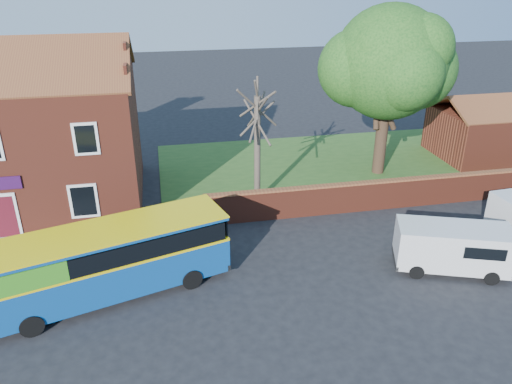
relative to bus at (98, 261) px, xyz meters
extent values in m
plane|color=black|center=(2.40, -2.05, -1.59)|extent=(120.00, 120.00, 0.00)
cube|color=gray|center=(-4.60, 3.70, -1.53)|extent=(18.00, 3.50, 0.12)
cube|color=#426B28|center=(15.40, 10.95, -1.57)|extent=(26.00, 12.00, 0.04)
cube|color=maroon|center=(-4.60, 9.45, 1.66)|extent=(12.00, 8.00, 6.50)
cube|color=brown|center=(-4.60, 11.45, 5.91)|extent=(12.30, 4.08, 2.16)
cube|color=#4C0F19|center=(-4.60, 5.40, -0.49)|extent=(0.95, 0.04, 2.10)
cube|color=silver|center=(-4.60, 5.42, -0.44)|extent=(1.20, 0.06, 2.30)
cube|color=maroon|center=(15.40, 4.95, -0.84)|extent=(22.00, 0.30, 1.50)
cube|color=brown|center=(15.40, 4.95, -0.04)|extent=(22.00, 0.38, 0.10)
cube|color=maroon|center=(24.40, 10.95, -0.09)|extent=(8.00, 5.00, 3.00)
cube|color=brown|center=(24.40, 12.20, 1.96)|extent=(8.20, 2.56, 1.24)
cube|color=#0C448E|center=(0.28, 0.08, -0.55)|extent=(9.40, 4.82, 1.45)
cube|color=#DEBF0B|center=(0.28, 0.08, 0.18)|extent=(9.43, 4.85, 0.10)
cube|color=black|center=(0.28, 0.08, 0.61)|extent=(9.06, 4.74, 0.73)
cube|color=#3B9320|center=(-2.61, -0.79, 0.61)|extent=(3.64, 3.12, 0.77)
cube|color=#0C448E|center=(0.28, 0.08, 1.10)|extent=(9.40, 4.82, 0.14)
cube|color=#DEBF0B|center=(0.28, 0.08, 1.18)|extent=(9.45, 4.87, 0.06)
cylinder|color=black|center=(-2.21, -1.78, -1.18)|extent=(0.87, 0.51, 0.82)
cylinder|color=black|center=(-2.82, 0.26, -1.18)|extent=(0.87, 0.51, 0.82)
cylinder|color=black|center=(3.38, -0.09, -1.18)|extent=(0.87, 0.51, 0.82)
cylinder|color=black|center=(2.77, 1.94, -1.18)|extent=(0.87, 0.51, 0.82)
cube|color=silver|center=(14.01, -0.92, -0.47)|extent=(4.85, 3.23, 1.71)
cube|color=black|center=(15.92, -1.61, -0.20)|extent=(0.60, 1.47, 0.68)
cube|color=black|center=(16.09, -1.68, -1.23)|extent=(0.71, 1.73, 0.22)
cylinder|color=black|center=(12.37, -1.22, -1.30)|extent=(0.63, 0.41, 0.59)
cylinder|color=black|center=(12.94, 0.36, -1.30)|extent=(0.63, 0.41, 0.59)
cylinder|color=black|center=(15.08, -2.20, -1.30)|extent=(0.63, 0.41, 0.59)
cylinder|color=black|center=(15.65, -0.62, -1.30)|extent=(0.63, 0.41, 0.59)
cylinder|color=black|center=(17.94, 1.37, -1.25)|extent=(0.71, 0.27, 0.69)
cylinder|color=black|center=(15.47, 9.56, 0.44)|extent=(0.71, 0.71, 4.06)
sphere|color=#437C26|center=(15.47, 9.56, 5.02)|extent=(6.35, 6.35, 6.35)
sphere|color=#437C26|center=(17.32, 9.92, 4.49)|extent=(4.59, 4.59, 4.59)
sphere|color=#437C26|center=(13.79, 10.09, 4.67)|extent=(4.41, 4.41, 4.41)
cylinder|color=#4C4238|center=(7.44, 6.95, 1.29)|extent=(0.33, 0.33, 5.76)
cylinder|color=#4C4238|center=(7.44, 6.95, 3.34)|extent=(0.34, 2.81, 2.26)
cylinder|color=#4C4238|center=(7.44, 6.95, 3.14)|extent=(1.47, 2.07, 2.07)
cylinder|color=#4C4238|center=(7.44, 6.95, 3.55)|extent=(2.36, 1.08, 2.30)
camera|label=1|loc=(2.66, -16.57, 10.12)|focal=35.00mm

